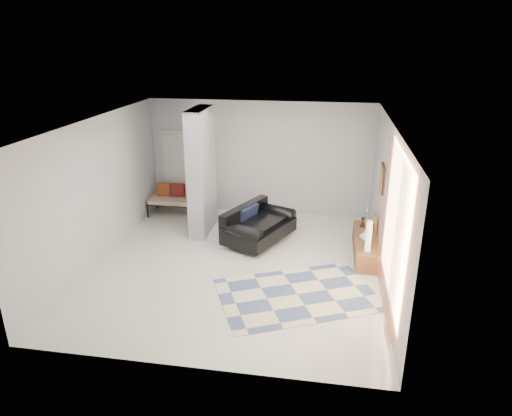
# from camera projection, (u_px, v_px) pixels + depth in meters

# --- Properties ---
(floor) EXTENTS (6.00, 6.00, 0.00)m
(floor) POSITION_uv_depth(u_px,v_px,m) (236.00, 265.00, 8.98)
(floor) COLOR white
(floor) RESTS_ON ground
(ceiling) EXTENTS (6.00, 6.00, 0.00)m
(ceiling) POSITION_uv_depth(u_px,v_px,m) (234.00, 123.00, 7.99)
(ceiling) COLOR white
(ceiling) RESTS_ON wall_back
(wall_back) EXTENTS (6.00, 0.00, 6.00)m
(wall_back) POSITION_uv_depth(u_px,v_px,m) (260.00, 158.00, 11.25)
(wall_back) COLOR silver
(wall_back) RESTS_ON ground
(wall_front) EXTENTS (6.00, 0.00, 6.00)m
(wall_front) POSITION_uv_depth(u_px,v_px,m) (186.00, 277.00, 5.71)
(wall_front) COLOR silver
(wall_front) RESTS_ON ground
(wall_left) EXTENTS (0.00, 6.00, 6.00)m
(wall_left) POSITION_uv_depth(u_px,v_px,m) (97.00, 191.00, 8.90)
(wall_left) COLOR silver
(wall_left) RESTS_ON ground
(wall_right) EXTENTS (0.00, 6.00, 6.00)m
(wall_right) POSITION_uv_depth(u_px,v_px,m) (387.00, 207.00, 8.06)
(wall_right) COLOR silver
(wall_right) RESTS_ON ground
(partition_column) EXTENTS (0.35, 1.20, 2.80)m
(partition_column) POSITION_uv_depth(u_px,v_px,m) (202.00, 172.00, 10.13)
(partition_column) COLOR #9A9EA0
(partition_column) RESTS_ON floor
(hallway_door) EXTENTS (0.85, 0.06, 2.04)m
(hallway_door) POSITION_uv_depth(u_px,v_px,m) (179.00, 170.00, 11.67)
(hallway_door) COLOR beige
(hallway_door) RESTS_ON floor
(curtain) EXTENTS (0.00, 2.55, 2.55)m
(curtain) POSITION_uv_depth(u_px,v_px,m) (390.00, 229.00, 6.99)
(curtain) COLOR #F0713F
(curtain) RESTS_ON wall_right
(wall_art) EXTENTS (0.04, 0.45, 0.55)m
(wall_art) POSITION_uv_depth(u_px,v_px,m) (382.00, 178.00, 8.81)
(wall_art) COLOR #341B0E
(wall_art) RESTS_ON wall_right
(media_console) EXTENTS (0.45, 1.77, 0.80)m
(media_console) POSITION_uv_depth(u_px,v_px,m) (365.00, 245.00, 9.35)
(media_console) COLOR brown
(media_console) RESTS_ON floor
(loveseat) EXTENTS (1.55, 1.90, 0.76)m
(loveseat) POSITION_uv_depth(u_px,v_px,m) (257.00, 226.00, 9.95)
(loveseat) COLOR silver
(loveseat) RESTS_ON floor
(daybed) EXTENTS (1.61, 0.68, 0.77)m
(daybed) POSITION_uv_depth(u_px,v_px,m) (181.00, 198.00, 11.41)
(daybed) COLOR black
(daybed) RESTS_ON floor
(area_rug) EXTENTS (3.16, 2.73, 0.01)m
(area_rug) POSITION_uv_depth(u_px,v_px,m) (297.00, 294.00, 7.95)
(area_rug) COLOR beige
(area_rug) RESTS_ON floor
(cylinder_lamp) EXTENTS (0.11, 0.11, 0.62)m
(cylinder_lamp) POSITION_uv_depth(u_px,v_px,m) (369.00, 236.00, 8.56)
(cylinder_lamp) COLOR white
(cylinder_lamp) RESTS_ON media_console
(bronze_figurine) EXTENTS (0.13, 0.13, 0.23)m
(bronze_figurine) POSITION_uv_depth(u_px,v_px,m) (363.00, 222.00, 9.72)
(bronze_figurine) COLOR #332116
(bronze_figurine) RESTS_ON media_console
(vase) EXTENTS (0.20, 0.20, 0.20)m
(vase) POSITION_uv_depth(u_px,v_px,m) (364.00, 235.00, 9.10)
(vase) COLOR white
(vase) RESTS_ON media_console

